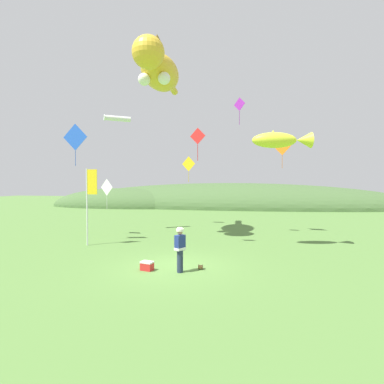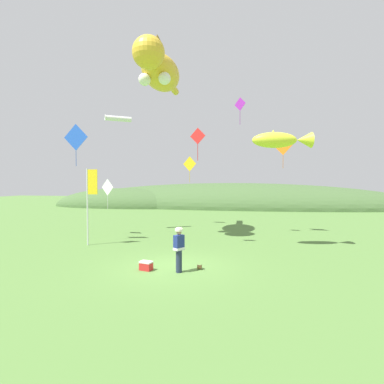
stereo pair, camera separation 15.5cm
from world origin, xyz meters
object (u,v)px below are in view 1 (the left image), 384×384
kite_diamond_red (198,137)px  kite_diamond_violet (239,105)px  kite_giant_cat (158,70)px  kite_diamond_gold (189,164)px  festival_banner_pole (89,195)px  kite_tube_streamer (117,118)px  kite_diamond_white (107,188)px  festival_attendant (180,248)px  kite_diamond_orange (282,144)px  kite_diamond_blue (75,137)px  kite_fish_windsock (281,140)px  kite_spool (201,267)px  picnic_cooler (147,266)px

kite_diamond_red → kite_diamond_violet: 4.98m
kite_giant_cat → kite_diamond_gold: (0.81, 5.87, -5.73)m
kite_diamond_violet → festival_banner_pole: bearing=-150.5°
kite_tube_streamer → kite_diamond_white: (-0.10, -1.44, -4.91)m
festival_attendant → kite_diamond_orange: 12.44m
kite_diamond_blue → kite_diamond_gold: bearing=61.0°
festival_attendant → kite_diamond_blue: (-7.29, 4.46, 5.22)m
kite_fish_windsock → kite_diamond_gold: (-6.67, 8.11, -0.71)m
kite_diamond_white → kite_diamond_violet: kite_diamond_violet is taller
festival_attendant → kite_giant_cat: size_ratio=0.22×
festival_attendant → kite_diamond_orange: (4.89, 10.17, 5.23)m
kite_diamond_red → kite_diamond_blue: (-7.14, -0.45, 0.09)m
kite_spool → kite_giant_cat: kite_giant_cat is taller
festival_attendant → kite_fish_windsock: (4.30, 5.20, 4.85)m
kite_spool → kite_diamond_white: size_ratio=0.10×
kite_diamond_orange → kite_diamond_white: (-11.64, -2.91, -2.98)m
festival_banner_pole → kite_fish_windsock: size_ratio=1.33×
kite_fish_windsock → kite_diamond_orange: (0.59, 4.97, 0.38)m
kite_giant_cat → kite_diamond_blue: size_ratio=3.36×
festival_banner_pole → kite_diamond_gold: 10.32m
festival_banner_pole → kite_diamond_orange: size_ratio=1.78×
picnic_cooler → kite_diamond_violet: bearing=68.5°
kite_fish_windsock → kite_diamond_orange: 5.02m
kite_diamond_gold → kite_diamond_violet: kite_diamond_violet is taller
festival_attendant → kite_spool: (0.73, 0.54, -0.85)m
festival_attendant → kite_diamond_blue: bearing=148.5°
kite_diamond_orange → kite_diamond_white: 12.36m
kite_diamond_red → kite_diamond_blue: bearing=-176.4°
kite_giant_cat → kite_diamond_gold: 8.25m
kite_giant_cat → kite_diamond_violet: kite_giant_cat is taller
festival_attendant → kite_giant_cat: bearing=113.2°
festival_attendant → kite_giant_cat: kite_giant_cat is taller
festival_banner_pole → kite_tube_streamer: (-0.50, 4.71, 5.28)m
kite_diamond_red → picnic_cooler: bearing=-104.1°
picnic_cooler → kite_giant_cat: bearing=103.7°
kite_diamond_gold → kite_diamond_blue: size_ratio=0.88×
kite_tube_streamer → kite_giant_cat: bearing=-19.9°
kite_diamond_gold → kite_diamond_violet: (4.37, -4.72, 3.55)m
kite_spool → festival_banner_pole: festival_banner_pole is taller
kite_tube_streamer → kite_diamond_violet: (8.65, -0.10, 0.53)m
kite_diamond_violet → picnic_cooler: bearing=-111.5°
festival_attendant → kite_diamond_gold: 14.15m
kite_spool → kite_fish_windsock: bearing=52.6°
picnic_cooler → kite_diamond_orange: bearing=58.3°
kite_spool → kite_tube_streamer: (-7.38, 8.16, 8.02)m
kite_diamond_orange → kite_diamond_violet: (-2.89, -1.57, 2.46)m
festival_attendant → kite_diamond_white: kite_diamond_white is taller
kite_spool → kite_giant_cat: (-3.91, 6.90, 10.73)m
kite_spool → kite_diamond_gold: (-3.10, 12.77, 5.00)m
festival_attendant → festival_banner_pole: bearing=147.1°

